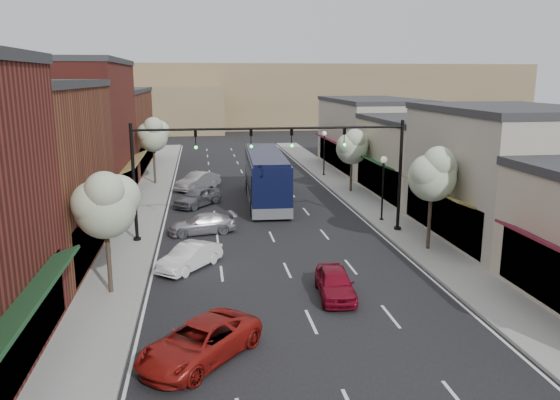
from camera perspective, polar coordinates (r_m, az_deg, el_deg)
name	(u,v)px	position (r m, az deg, el deg)	size (l,w,h in m)	color
ground	(294,285)	(25.90, 1.47, -8.86)	(160.00, 160.00, 0.00)	black
sidewalk_left	(147,202)	(43.48, -13.76, -0.22)	(2.80, 73.00, 0.15)	gray
sidewalk_right	(357,196)	(45.05, 8.02, 0.47)	(2.80, 73.00, 0.15)	gray
curb_left	(165,202)	(43.36, -11.92, -0.16)	(0.25, 73.00, 0.17)	gray
curb_right	(340,196)	(44.68, 6.29, 0.42)	(0.25, 73.00, 0.17)	gray
bldg_left_midnear	(5,173)	(31.77, -26.77, 2.54)	(10.14, 14.10, 9.40)	brown
bldg_left_midfar	(67,132)	(45.07, -21.40, 6.59)	(10.14, 14.10, 10.90)	maroon
bldg_left_far	(103,130)	(60.81, -17.99, 7.02)	(10.14, 18.10, 8.40)	brown
bldg_right_midnear	(504,174)	(35.13, 22.37, 2.55)	(9.14, 12.10, 7.90)	#A69B8E
bldg_right_midfar	(423,158)	(45.83, 14.70, 4.31)	(9.14, 12.10, 6.40)	#B4A78F
bldg_right_far	(371,134)	(58.81, 9.44, 6.80)	(9.14, 16.10, 7.40)	#A69B8E
hill_far	(219,95)	(113.86, -6.37, 10.83)	(120.00, 30.00, 12.00)	#7A6647
hill_near	(80,109)	(103.99, -20.15, 8.88)	(50.00, 20.00, 8.00)	#7A6647
signal_mast_right	(363,160)	(33.55, 8.69, 4.17)	(8.22, 0.46, 7.00)	black
signal_mast_left	(175,164)	(32.14, -10.90, 3.71)	(8.22, 0.46, 7.00)	black
tree_right_near	(434,173)	(30.78, 15.75, 2.75)	(2.85, 2.65, 5.95)	#47382B
tree_right_far	(353,146)	(45.76, 7.60, 5.65)	(2.85, 2.65, 5.43)	#47382B
tree_left_near	(106,203)	(24.60, -17.75, -0.33)	(2.85, 2.65, 5.69)	#47382B
tree_left_far	(153,134)	(50.08, -13.10, 6.73)	(2.85, 2.65, 6.13)	#47382B
lamp_post_near	(383,178)	(36.83, 10.73, 2.29)	(0.44, 0.44, 4.44)	black
lamp_post_far	(324,146)	(53.49, 4.65, 5.65)	(0.44, 0.44, 4.44)	black
coach_bus	(266,176)	(42.33, -1.50, 2.48)	(3.35, 12.80, 3.88)	black
red_hatchback	(335,283)	(24.47, 5.77, -8.60)	(1.53, 3.80, 1.30)	maroon
parked_car_a	(200,342)	(19.45, -8.41, -14.48)	(2.22, 4.81, 1.34)	maroon
parked_car_b	(190,257)	(28.12, -9.42, -5.87)	(1.36, 3.90, 1.29)	white
parked_car_c	(202,224)	(34.29, -8.16, -2.49)	(1.71, 4.20, 1.22)	#A5A5AA
parked_car_d	(198,197)	(41.55, -8.61, 0.33)	(1.72, 4.27, 1.45)	slate
parked_car_e	(198,181)	(47.73, -8.60, 1.97)	(1.59, 4.57, 1.51)	#9C9CA1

